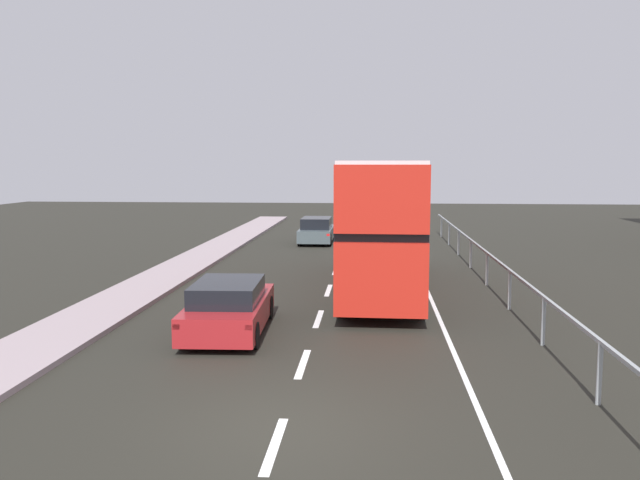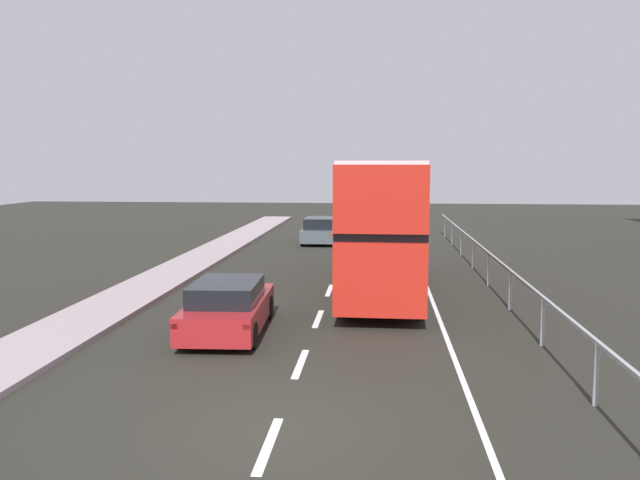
% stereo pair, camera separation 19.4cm
% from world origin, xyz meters
% --- Properties ---
extents(ground_plane, '(75.75, 120.00, 0.10)m').
position_xyz_m(ground_plane, '(0.00, 0.00, -0.05)').
color(ground_plane, black).
extents(lane_paint_markings, '(3.53, 46.00, 0.01)m').
position_xyz_m(lane_paint_markings, '(2.05, 8.35, 0.00)').
color(lane_paint_markings, silver).
rests_on(lane_paint_markings, ground).
extents(bridge_side_railing, '(0.10, 42.00, 1.20)m').
position_xyz_m(bridge_side_railing, '(5.59, 9.00, 0.97)').
color(bridge_side_railing, gray).
rests_on(bridge_side_railing, ground).
extents(double_decker_bus_red, '(2.65, 11.53, 4.41)m').
position_xyz_m(double_decker_bus_red, '(1.78, 11.90, 2.36)').
color(double_decker_bus_red, red).
rests_on(double_decker_bus_red, ground).
extents(hatchback_car_near, '(2.04, 4.47, 1.36)m').
position_xyz_m(hatchback_car_near, '(-2.18, 5.72, 0.66)').
color(hatchback_car_near, maroon).
rests_on(hatchback_car_near, ground).
extents(sedan_car_ahead, '(1.79, 4.14, 1.40)m').
position_xyz_m(sedan_car_ahead, '(-1.55, 24.55, 0.67)').
color(sedan_car_ahead, '#424F52').
rests_on(sedan_car_ahead, ground).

